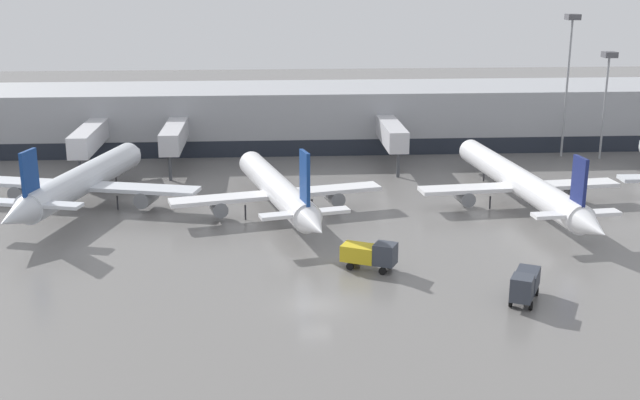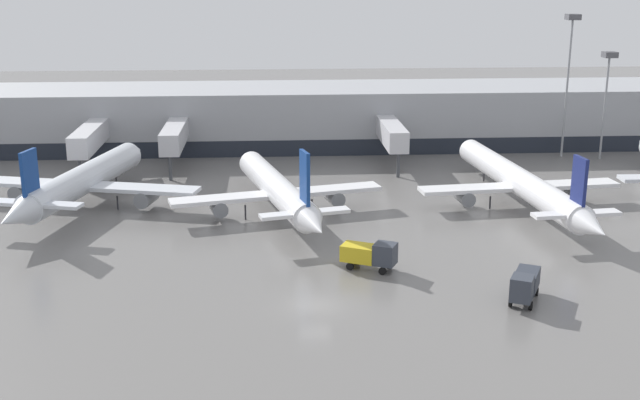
# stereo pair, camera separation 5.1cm
# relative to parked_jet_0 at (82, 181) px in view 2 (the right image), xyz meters

# --- Properties ---
(ground_plane) EXTENTS (320.00, 320.00, 0.00)m
(ground_plane) POSITION_rel_parked_jet_0_xyz_m (24.93, -30.00, -2.97)
(ground_plane) COLOR slate
(terminal_building) EXTENTS (160.00, 30.40, 9.00)m
(terminal_building) POSITION_rel_parked_jet_0_xyz_m (24.80, 31.79, 1.52)
(terminal_building) COLOR #9EA0A5
(terminal_building) RESTS_ON ground_plane
(parked_jet_0) EXTENTS (27.35, 33.22, 8.94)m
(parked_jet_0) POSITION_rel_parked_jet_0_xyz_m (0.00, 0.00, 0.00)
(parked_jet_0) COLOR silver
(parked_jet_0) RESTS_ON ground_plane
(parked_jet_2) EXTENTS (23.69, 31.98, 9.51)m
(parked_jet_2) POSITION_rel_parked_jet_0_xyz_m (22.29, -4.92, -0.05)
(parked_jet_2) COLOR white
(parked_jet_2) RESTS_ON ground_plane
(parked_jet_4) EXTENTS (23.66, 39.64, 8.86)m
(parked_jet_4) POSITION_rel_parked_jet_0_xyz_m (50.13, -2.78, -0.22)
(parked_jet_4) COLOR white
(parked_jet_4) RESTS_ON ground_plane
(service_truck_1) EXTENTS (5.30, 3.89, 2.64)m
(service_truck_1) POSITION_rel_parked_jet_0_xyz_m (30.41, -22.20, -1.47)
(service_truck_1) COLOR gold
(service_truck_1) RESTS_ON ground_plane
(service_truck_3) EXTENTS (3.84, 5.36, 2.69)m
(service_truck_3) POSITION_rel_parked_jet_0_xyz_m (42.15, -30.25, -1.43)
(service_truck_3) COLOR #2D333D
(service_truck_3) RESTS_ON ground_plane
(traffic_cone_2) EXTENTS (0.43, 0.43, 0.72)m
(traffic_cone_2) POSITION_rel_parked_jet_0_xyz_m (45.54, 4.46, -2.61)
(traffic_cone_2) COLOR orange
(traffic_cone_2) RESTS_ON ground_plane
(traffic_cone_3) EXTENTS (0.37, 0.37, 0.72)m
(traffic_cone_3) POSITION_rel_parked_jet_0_xyz_m (-0.25, 9.12, -2.62)
(traffic_cone_3) COLOR orange
(traffic_cone_3) RESTS_ON ground_plane
(apron_light_mast_1) EXTENTS (1.80, 1.80, 20.29)m
(apron_light_mast_1) POSITION_rel_parked_jet_0_xyz_m (64.00, 21.51, 12.83)
(apron_light_mast_1) COLOR gray
(apron_light_mast_1) RESTS_ON ground_plane
(apron_light_mast_2) EXTENTS (1.80, 1.80, 15.24)m
(apron_light_mast_2) POSITION_rel_parked_jet_0_xyz_m (69.05, 19.79, 9.32)
(apron_light_mast_2) COLOR gray
(apron_light_mast_2) RESTS_ON ground_plane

